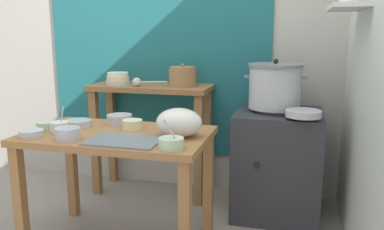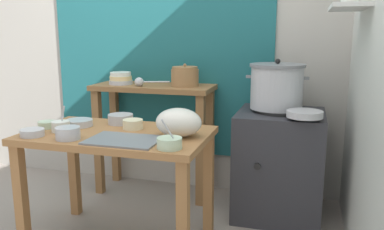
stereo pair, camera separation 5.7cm
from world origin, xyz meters
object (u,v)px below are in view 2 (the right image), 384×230
Objects in this scene: prep_table at (118,150)px; prep_bowl_2 at (79,122)px; ladle at (140,82)px; stove_block at (279,163)px; prep_bowl_1 at (68,133)px; back_shelf_table at (154,112)px; serving_tray at (124,140)px; prep_bowl_7 at (32,132)px; prep_bowl_3 at (133,124)px; prep_bowl_6 at (47,124)px; clay_pot at (185,77)px; prep_bowl_5 at (169,143)px; prep_bowl_4 at (61,126)px; prep_bowl_0 at (121,119)px; bowl_stack_enamel at (121,79)px; steamer_pot at (277,86)px; plastic_bag at (179,122)px; wide_pan at (305,114)px.

prep_table is 0.34m from prep_bowl_2.
ladle is 1.53× the size of prep_bowl_2.
stove_block is 5.70× the size of prep_bowl_1.
serving_tray is at bearing -77.74° from back_shelf_table.
prep_bowl_7 is (-0.43, -0.22, 0.13)m from prep_table.
prep_bowl_3 is 1.14× the size of prep_bowl_6.
clay_pot is 1.12m from prep_bowl_5.
prep_bowl_0 is at bearing 49.95° from prep_bowl_4.
prep_bowl_3 is at bearing 52.80° from prep_bowl_1.
prep_bowl_5 reaches higher than serving_tray.
bowl_stack_enamel is 1.05m from prep_bowl_1.
prep_bowl_3 reaches higher than prep_bowl_2.
ladle is 1.13m from prep_bowl_5.
prep_bowl_0 is (0.28, -0.59, -0.19)m from bowl_stack_enamel.
prep_bowl_3 is (0.36, 0.03, 0.01)m from prep_bowl_2.
steamer_pot is 3.18× the size of prep_bowl_7.
steamer_pot is 1.36m from prep_bowl_2.
bowl_stack_enamel reaches higher than prep_bowl_6.
prep_bowl_6 is at bearing -148.61° from prep_bowl_0.
prep_bowl_7 is at bearing -93.92° from bowl_stack_enamel.
bowl_stack_enamel is 1.38× the size of prep_bowl_7.
prep_bowl_1 reaches higher than prep_bowl_0.
prep_bowl_4 is (-0.18, -0.80, -0.18)m from ladle.
prep_bowl_3 is (0.15, -0.72, 0.07)m from back_shelf_table.
back_shelf_table is 0.96m from plastic_bag.
plastic_bag is at bearing -127.66° from stove_block.
serving_tray is at bearing 9.16° from prep_bowl_1.
wide_pan is at bearing -55.51° from stove_block.
prep_bowl_3 is at bearing 163.50° from plastic_bag.
steamer_pot is at bearing -0.17° from ladle.
prep_bowl_1 is 0.24m from prep_bowl_7.
wide_pan is 1.45m from prep_bowl_1.
prep_bowl_0 is at bearing 141.40° from prep_bowl_3.
back_shelf_table is 7.04× the size of prep_bowl_7.
plastic_bag reaches higher than prep_bowl_0.
bowl_stack_enamel is 1.04m from prep_bowl_7.
prep_bowl_2 is at bearing -122.54° from clay_pot.
ladle is at bearing 178.77° from stove_block.
ladle is 1.60× the size of prep_bowl_5.
prep_bowl_7 is (-0.12, -0.30, -0.00)m from prep_bowl_2.
clay_pot is 1.95× the size of prep_bowl_6.
prep_bowl_6 is at bearing -177.98° from plastic_bag.
ladle is at bearing -120.66° from back_shelf_table.
prep_bowl_3 is (0.21, -0.62, -0.18)m from ladle.
prep_bowl_1 is at bearing -92.32° from ladle.
prep_bowl_5 is (0.75, -0.16, -0.00)m from prep_bowl_4.
wide_pan reaches higher than prep_bowl_2.
back_shelf_table is 0.74m from prep_bowl_3.
prep_bowl_5 is at bearing -83.01° from plastic_bag.
stove_block is 4.75× the size of prep_bowl_0.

